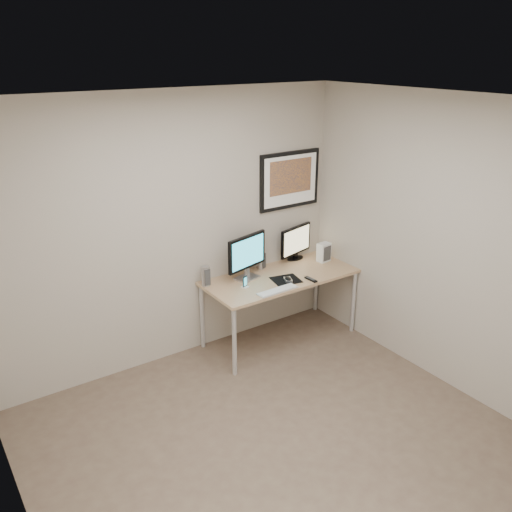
# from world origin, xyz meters

# --- Properties ---
(floor) EXTENTS (3.60, 3.60, 0.00)m
(floor) POSITION_xyz_m (0.00, 0.00, 0.00)
(floor) COLOR brown
(floor) RESTS_ON ground
(room) EXTENTS (3.60, 3.60, 3.60)m
(room) POSITION_xyz_m (0.00, 0.45, 1.64)
(room) COLOR white
(room) RESTS_ON ground
(desk) EXTENTS (1.60, 0.70, 0.73)m
(desk) POSITION_xyz_m (1.00, 1.35, 0.66)
(desk) COLOR #8C6343
(desk) RESTS_ON floor
(framed_art) EXTENTS (0.75, 0.04, 0.60)m
(framed_art) POSITION_xyz_m (1.35, 1.68, 1.62)
(framed_art) COLOR black
(framed_art) RESTS_ON room
(monitor_large) EXTENTS (0.50, 0.22, 0.46)m
(monitor_large) POSITION_xyz_m (0.68, 1.48, 0.99)
(monitor_large) COLOR #ADADB2
(monitor_large) RESTS_ON desk
(monitor_tv) EXTENTS (0.47, 0.16, 0.38)m
(monitor_tv) POSITION_xyz_m (1.41, 1.63, 0.93)
(monitor_tv) COLOR black
(monitor_tv) RESTS_ON desk
(speaker_left) EXTENTS (0.09, 0.09, 0.20)m
(speaker_left) POSITION_xyz_m (0.25, 1.57, 0.83)
(speaker_left) COLOR #ADADB2
(speaker_left) RESTS_ON desk
(speaker_right) EXTENTS (0.10, 0.10, 0.19)m
(speaker_right) POSITION_xyz_m (0.94, 1.62, 0.83)
(speaker_right) COLOR #ADADB2
(speaker_right) RESTS_ON desk
(phone_dock) EXTENTS (0.07, 0.07, 0.12)m
(phone_dock) POSITION_xyz_m (0.54, 1.31, 0.79)
(phone_dock) COLOR black
(phone_dock) RESTS_ON desk
(keyboard) EXTENTS (0.44, 0.13, 0.02)m
(keyboard) POSITION_xyz_m (0.75, 1.07, 0.74)
(keyboard) COLOR silver
(keyboard) RESTS_ON desk
(mousepad) EXTENTS (0.32, 0.29, 0.00)m
(mousepad) POSITION_xyz_m (0.98, 1.23, 0.73)
(mousepad) COLOR black
(mousepad) RESTS_ON desk
(mouse) EXTENTS (0.10, 0.13, 0.04)m
(mouse) POSITION_xyz_m (0.98, 1.20, 0.75)
(mouse) COLOR black
(mouse) RESTS_ON mousepad
(remote) EXTENTS (0.05, 0.16, 0.02)m
(remote) POSITION_xyz_m (1.19, 1.09, 0.74)
(remote) COLOR black
(remote) RESTS_ON desk
(fan_unit) EXTENTS (0.14, 0.11, 0.21)m
(fan_unit) POSITION_xyz_m (1.63, 1.41, 0.83)
(fan_unit) COLOR silver
(fan_unit) RESTS_ON desk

